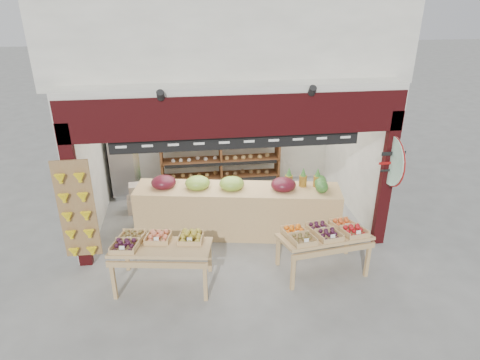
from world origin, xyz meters
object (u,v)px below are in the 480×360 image
object	(u,v)px
back_shelving	(220,145)
display_table_left	(156,244)
watermelon_pile	(319,225)
cardboard_stack	(149,200)
mid_counter	(237,209)
refrigerator	(123,162)
display_table_right	(324,234)

from	to	relation	value
back_shelving	display_table_left	distance (m)	3.81
watermelon_pile	cardboard_stack	bearing A→B (deg)	156.77
mid_counter	display_table_left	distance (m)	2.06
refrigerator	display_table_left	size ratio (longest dim) A/B	0.97
back_shelving	refrigerator	bearing A→B (deg)	-179.01
refrigerator	mid_counter	xyz separation A→B (m)	(2.40, -2.10, -0.27)
display_table_right	mid_counter	bearing A→B (deg)	132.37
back_shelving	refrigerator	xyz separation A→B (m)	(-2.28, -0.04, -0.29)
back_shelving	cardboard_stack	distance (m)	2.12
display_table_left	display_table_right	world-z (taller)	display_table_left
watermelon_pile	mid_counter	bearing A→B (deg)	170.53
back_shelving	watermelon_pile	bearing A→B (deg)	-53.98
display_table_left	back_shelving	bearing A→B (deg)	68.87
back_shelving	watermelon_pile	world-z (taller)	back_shelving
back_shelving	refrigerator	world-z (taller)	back_shelving
mid_counter	back_shelving	bearing A→B (deg)	93.28
cardboard_stack	watermelon_pile	world-z (taller)	cardboard_stack
display_table_left	watermelon_pile	world-z (taller)	display_table_left
mid_counter	cardboard_stack	bearing A→B (deg)	146.36
refrigerator	display_table_right	size ratio (longest dim) A/B	1.04
mid_counter	watermelon_pile	bearing A→B (deg)	-9.47
back_shelving	refrigerator	distance (m)	2.30
back_shelving	cardboard_stack	size ratio (longest dim) A/B	2.85
refrigerator	display_table_right	bearing A→B (deg)	-59.29
mid_counter	display_table_right	bearing A→B (deg)	-47.63
back_shelving	display_table_right	bearing A→B (deg)	-68.13
refrigerator	watermelon_pile	size ratio (longest dim) A/B	2.19
refrigerator	cardboard_stack	distance (m)	1.21
cardboard_stack	display_table_left	bearing A→B (deg)	-82.97
display_table_left	cardboard_stack	bearing A→B (deg)	97.03
cardboard_stack	display_table_right	xyz separation A→B (m)	(3.13, -2.65, 0.50)
refrigerator	display_table_left	xyz separation A→B (m)	(0.91, -3.50, -0.05)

